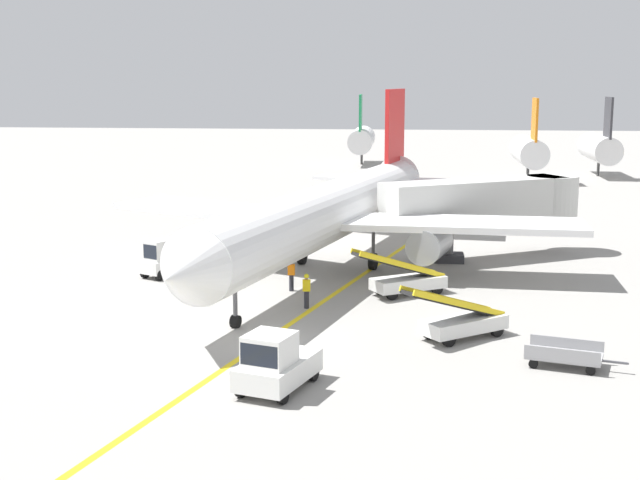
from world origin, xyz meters
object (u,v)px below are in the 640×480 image
at_px(jet_bridge, 494,200).
at_px(pushback_tug, 275,364).
at_px(baggage_cart_loaded, 564,355).
at_px(belt_loader_forward_hold, 461,320).
at_px(safety_cone_wingtip_left, 461,255).
at_px(ground_crew_wing_walker, 307,290).
at_px(ground_crew_marshaller, 291,274).
at_px(belt_loader_aft_hold, 406,280).
at_px(baggage_tug_near_wing, 161,261).
at_px(safety_cone_nose_left, 259,253).
at_px(airliner, 329,213).
at_px(safety_cone_nose_right, 202,259).

relative_size(jet_bridge, pushback_tug, 3.09).
xyz_separation_m(jet_bridge, baggage_cart_loaded, (0.80, -20.78, -3.07)).
distance_m(belt_loader_forward_hold, safety_cone_wingtip_left, 16.88).
height_order(pushback_tug, ground_crew_wing_walker, pushback_tug).
height_order(ground_crew_marshaller, safety_cone_wingtip_left, ground_crew_marshaller).
distance_m(jet_bridge, belt_loader_forward_hold, 17.81).
height_order(jet_bridge, belt_loader_aft_hold, jet_bridge).
xyz_separation_m(jet_bridge, baggage_tug_near_wing, (-18.78, -7.24, -2.62)).
bearing_deg(baggage_cart_loaded, safety_cone_nose_left, 127.78).
relative_size(pushback_tug, safety_cone_nose_left, 9.12).
height_order(belt_loader_aft_hold, ground_crew_marshaller, belt_loader_aft_hold).
distance_m(pushback_tug, ground_crew_marshaller, 14.73).
distance_m(airliner, ground_crew_wing_walker, 8.44).
bearing_deg(baggage_cart_loaded, safety_cone_nose_right, 136.33).
bearing_deg(safety_cone_wingtip_left, belt_loader_aft_hold, -109.53).
relative_size(jet_bridge, ground_crew_wing_walker, 7.30).
relative_size(pushback_tug, baggage_tug_near_wing, 1.47).
xyz_separation_m(airliner, ground_crew_wing_walker, (-0.34, -8.05, -2.51)).
distance_m(jet_bridge, baggage_tug_near_wing, 20.30).
distance_m(pushback_tug, baggage_tug_near_wing, 19.36).
height_order(baggage_cart_loaded, safety_cone_nose_left, baggage_cart_loaded).
relative_size(airliner, baggage_tug_near_wing, 12.76).
relative_size(belt_loader_forward_hold, safety_cone_nose_left, 10.74).
relative_size(safety_cone_nose_left, safety_cone_wingtip_left, 1.00).
bearing_deg(ground_crew_marshaller, safety_cone_wingtip_left, 44.84).
relative_size(jet_bridge, belt_loader_forward_hold, 2.62).
bearing_deg(safety_cone_nose_left, ground_crew_wing_walker, -69.95).
relative_size(safety_cone_nose_left, safety_cone_nose_right, 1.00).
relative_size(ground_crew_marshaller, safety_cone_nose_right, 3.86).
bearing_deg(safety_cone_nose_left, jet_bridge, 5.05).
height_order(ground_crew_marshaller, ground_crew_wing_walker, same).
height_order(pushback_tug, safety_cone_wingtip_left, pushback_tug).
height_order(airliner, safety_cone_wingtip_left, airliner).
height_order(airliner, pushback_tug, airliner).
distance_m(belt_loader_aft_hold, baggage_cart_loaded, 12.40).
relative_size(airliner, belt_loader_forward_hold, 7.37).
bearing_deg(safety_cone_nose_right, jet_bridge, 11.07).
xyz_separation_m(baggage_tug_near_wing, ground_crew_marshaller, (7.61, -2.50, -0.02)).
height_order(baggage_tug_near_wing, ground_crew_marshaller, baggage_tug_near_wing).
xyz_separation_m(safety_cone_nose_left, safety_cone_nose_right, (-3.07, -2.14, 0.00)).
xyz_separation_m(airliner, pushback_tug, (-0.17, -19.34, -2.42)).
bearing_deg(safety_cone_wingtip_left, ground_crew_marshaller, -135.16).
bearing_deg(ground_crew_marshaller, belt_loader_aft_hold, -2.09).
xyz_separation_m(pushback_tug, baggage_tug_near_wing, (-8.95, 17.17, -0.07)).
bearing_deg(safety_cone_nose_left, airliner, -39.14).
relative_size(baggage_tug_near_wing, ground_crew_marshaller, 1.61).
bearing_deg(baggage_cart_loaded, baggage_tug_near_wing, 145.34).
height_order(pushback_tug, baggage_cart_loaded, pushback_tug).
relative_size(airliner, safety_cone_nose_left, 79.16).
relative_size(belt_loader_aft_hold, safety_cone_wingtip_left, 11.17).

